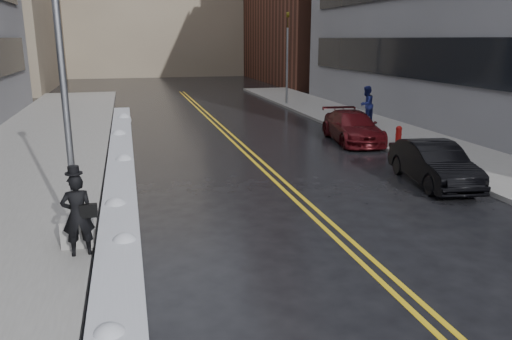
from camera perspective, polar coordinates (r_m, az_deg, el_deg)
ground at (r=9.99m, az=-0.91°, el=-11.66°), size 160.00×160.00×0.00m
sidewalk_west at (r=19.55m, az=-24.85°, el=0.47°), size 5.50×50.00×0.15m
sidewalk_east at (r=22.69m, az=18.10°, el=2.93°), size 4.00×50.00×0.15m
lane_line_left at (r=19.72m, az=-1.08°, el=1.76°), size 0.12×50.00×0.01m
lane_line_right at (r=19.79m, az=-0.23°, el=1.81°), size 0.12×50.00×0.01m
snow_ridge at (r=17.24m, az=-15.20°, el=-0.11°), size 0.90×30.00×0.34m
lamppost at (r=10.94m, az=-20.65°, el=3.75°), size 0.65×0.65×7.62m
fire_hydrant at (r=22.08m, az=15.99°, el=4.04°), size 0.26×0.26×0.73m
traffic_signal at (r=34.38m, az=3.59°, el=13.01°), size 0.16×0.20×6.00m
pedestrian_fedora at (r=10.70m, az=-19.71°, el=-4.88°), size 0.66×0.46×1.72m
pedestrian_east at (r=26.94m, az=12.48°, el=7.33°), size 1.18×1.13×1.93m
car_black at (r=16.54m, az=19.66°, el=0.69°), size 1.93×4.21×1.34m
car_maroon at (r=22.55m, az=10.98°, el=4.86°), size 2.40×4.79×1.33m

